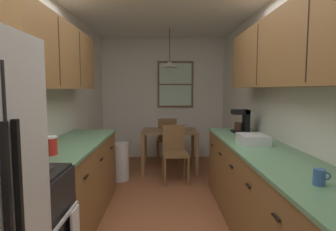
{
  "coord_description": "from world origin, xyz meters",
  "views": [
    {
      "loc": [
        0.0,
        -2.35,
        1.48
      ],
      "look_at": [
        0.07,
        1.49,
        1.11
      ],
      "focal_mm": 29.54,
      "sensor_mm": 36.0,
      "label": 1
    }
  ],
  "objects_px": {
    "dining_chair_near": "(174,150)",
    "dining_table": "(169,137)",
    "dish_rack": "(253,139)",
    "table_serving_bowl": "(171,128)",
    "storage_canister": "(50,145)",
    "coffee_maker": "(242,120)",
    "mug_by_coffeemaker": "(319,177)",
    "dining_chair_far": "(167,138)",
    "trash_bin": "(120,162)"
  },
  "relations": [
    {
      "from": "dining_chair_near",
      "to": "table_serving_bowl",
      "type": "xyz_separation_m",
      "value": [
        -0.03,
        0.58,
        0.27
      ]
    },
    {
      "from": "dining_chair_far",
      "to": "mug_by_coffeemaker",
      "type": "distance_m",
      "value": 4.03
    },
    {
      "from": "dining_table",
      "to": "trash_bin",
      "type": "xyz_separation_m",
      "value": [
        -0.82,
        -0.52,
        -0.32
      ]
    },
    {
      "from": "trash_bin",
      "to": "table_serving_bowl",
      "type": "xyz_separation_m",
      "value": [
        0.85,
        0.53,
        0.47
      ]
    },
    {
      "from": "storage_canister",
      "to": "dining_chair_far",
      "type": "bearing_deg",
      "value": 70.82
    },
    {
      "from": "storage_canister",
      "to": "table_serving_bowl",
      "type": "bearing_deg",
      "value": 65.46
    },
    {
      "from": "dining_table",
      "to": "table_serving_bowl",
      "type": "distance_m",
      "value": 0.15
    },
    {
      "from": "coffee_maker",
      "to": "mug_by_coffeemaker",
      "type": "bearing_deg",
      "value": -93.46
    },
    {
      "from": "dining_chair_near",
      "to": "trash_bin",
      "type": "relative_size",
      "value": 1.47
    },
    {
      "from": "dining_chair_near",
      "to": "trash_bin",
      "type": "height_order",
      "value": "dining_chair_near"
    },
    {
      "from": "coffee_maker",
      "to": "table_serving_bowl",
      "type": "xyz_separation_m",
      "value": [
        -0.92,
        1.26,
        -0.29
      ]
    },
    {
      "from": "storage_canister",
      "to": "mug_by_coffeemaker",
      "type": "bearing_deg",
      "value": -22.7
    },
    {
      "from": "dining_chair_far",
      "to": "storage_canister",
      "type": "relative_size",
      "value": 5.44
    },
    {
      "from": "mug_by_coffeemaker",
      "to": "dish_rack",
      "type": "xyz_separation_m",
      "value": [
        0.01,
        1.26,
        0.0
      ]
    },
    {
      "from": "mug_by_coffeemaker",
      "to": "table_serving_bowl",
      "type": "relative_size",
      "value": 0.51
    },
    {
      "from": "dining_chair_far",
      "to": "coffee_maker",
      "type": "bearing_deg",
      "value": -61.4
    },
    {
      "from": "coffee_maker",
      "to": "dish_rack",
      "type": "bearing_deg",
      "value": -98.38
    },
    {
      "from": "dish_rack",
      "to": "trash_bin",
      "type": "bearing_deg",
      "value": 136.88
    },
    {
      "from": "dining_table",
      "to": "dining_chair_near",
      "type": "bearing_deg",
      "value": -83.18
    },
    {
      "from": "dining_chair_near",
      "to": "dining_table",
      "type": "bearing_deg",
      "value": 96.82
    },
    {
      "from": "dining_chair_far",
      "to": "dish_rack",
      "type": "relative_size",
      "value": 2.65
    },
    {
      "from": "dish_rack",
      "to": "mug_by_coffeemaker",
      "type": "bearing_deg",
      "value": -90.26
    },
    {
      "from": "dining_chair_near",
      "to": "table_serving_bowl",
      "type": "bearing_deg",
      "value": 93.11
    },
    {
      "from": "trash_bin",
      "to": "dish_rack",
      "type": "distance_m",
      "value": 2.35
    },
    {
      "from": "dining_chair_far",
      "to": "mug_by_coffeemaker",
      "type": "height_order",
      "value": "mug_by_coffeemaker"
    },
    {
      "from": "dining_table",
      "to": "trash_bin",
      "type": "relative_size",
      "value": 1.59
    },
    {
      "from": "dining_table",
      "to": "dining_chair_near",
      "type": "height_order",
      "value": "dining_chair_near"
    },
    {
      "from": "coffee_maker",
      "to": "table_serving_bowl",
      "type": "relative_size",
      "value": 1.44
    },
    {
      "from": "coffee_maker",
      "to": "mug_by_coffeemaker",
      "type": "distance_m",
      "value": 2.09
    },
    {
      "from": "table_serving_bowl",
      "to": "storage_canister",
      "type": "bearing_deg",
      "value": -114.54
    },
    {
      "from": "dining_chair_near",
      "to": "mug_by_coffeemaker",
      "type": "bearing_deg",
      "value": -74.56
    },
    {
      "from": "trash_bin",
      "to": "storage_canister",
      "type": "bearing_deg",
      "value": -98.54
    },
    {
      "from": "coffee_maker",
      "to": "dish_rack",
      "type": "xyz_separation_m",
      "value": [
        -0.12,
        -0.82,
        -0.11
      ]
    },
    {
      "from": "trash_bin",
      "to": "storage_canister",
      "type": "height_order",
      "value": "storage_canister"
    },
    {
      "from": "storage_canister",
      "to": "table_serving_bowl",
      "type": "xyz_separation_m",
      "value": [
        1.15,
        2.53,
        -0.21
      ]
    },
    {
      "from": "dining_table",
      "to": "dish_rack",
      "type": "bearing_deg",
      "value": -67.99
    },
    {
      "from": "mug_by_coffeemaker",
      "to": "dish_rack",
      "type": "height_order",
      "value": "dish_rack"
    },
    {
      "from": "dining_chair_near",
      "to": "coffee_maker",
      "type": "xyz_separation_m",
      "value": [
        0.89,
        -0.68,
        0.56
      ]
    },
    {
      "from": "dining_chair_near",
      "to": "storage_canister",
      "type": "xyz_separation_m",
      "value": [
        -1.18,
        -1.94,
        0.48
      ]
    },
    {
      "from": "dining_chair_near",
      "to": "coffee_maker",
      "type": "bearing_deg",
      "value": -37.37
    },
    {
      "from": "trash_bin",
      "to": "dish_rack",
      "type": "relative_size",
      "value": 1.8
    },
    {
      "from": "dining_table",
      "to": "dish_rack",
      "type": "distance_m",
      "value": 2.26
    },
    {
      "from": "dish_rack",
      "to": "table_serving_bowl",
      "type": "xyz_separation_m",
      "value": [
        -0.8,
        2.08,
        -0.18
      ]
    },
    {
      "from": "dining_chair_far",
      "to": "storage_canister",
      "type": "height_order",
      "value": "storage_canister"
    },
    {
      "from": "dining_chair_near",
      "to": "dish_rack",
      "type": "height_order",
      "value": "dish_rack"
    },
    {
      "from": "dining_chair_far",
      "to": "coffee_maker",
      "type": "relative_size",
      "value": 2.96
    },
    {
      "from": "dining_chair_near",
      "to": "trash_bin",
      "type": "distance_m",
      "value": 0.91
    },
    {
      "from": "dining_table",
      "to": "storage_canister",
      "type": "xyz_separation_m",
      "value": [
        -1.12,
        -2.52,
        0.36
      ]
    },
    {
      "from": "dining_table",
      "to": "storage_canister",
      "type": "relative_size",
      "value": 5.9
    },
    {
      "from": "storage_canister",
      "to": "dish_rack",
      "type": "xyz_separation_m",
      "value": [
        1.95,
        0.45,
        -0.03
      ]
    }
  ]
}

